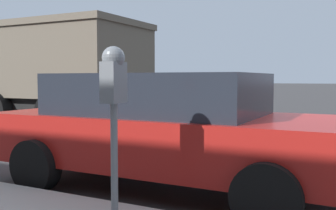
{
  "coord_description": "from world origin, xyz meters",
  "views": [
    {
      "loc": [
        -5.36,
        -1.42,
        1.36
      ],
      "look_at": [
        -2.1,
        0.24,
        1.12
      ],
      "focal_mm": 42.0,
      "sensor_mm": 36.0,
      "label": 1
    }
  ],
  "objects": [
    {
      "name": "ground_plane",
      "position": [
        0.0,
        0.0,
        0.0
      ],
      "size": [
        220.0,
        220.0,
        0.0
      ],
      "primitive_type": "plane",
      "color": "#3D3A3A"
    },
    {
      "name": "parking_meter",
      "position": [
        -2.67,
        0.45,
        1.28
      ],
      "size": [
        0.21,
        0.19,
        1.48
      ],
      "color": "gray",
      "rests_on": "sidewalk"
    },
    {
      "name": "car_red",
      "position": [
        -1.07,
        0.77,
        0.76
      ],
      "size": [
        1.99,
        4.45,
        1.42
      ],
      "rotation": [
        0.0,
        0.0,
        3.14
      ],
      "color": "#B21E19",
      "rests_on": "ground_plane"
    },
    {
      "name": "dump_truck",
      "position": [
        2.95,
        7.94,
        1.64
      ],
      "size": [
        2.93,
        8.41,
        2.84
      ],
      "rotation": [
        0.0,
        0.0,
        -0.0
      ],
      "color": "black",
      "rests_on": "ground_plane"
    }
  ]
}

